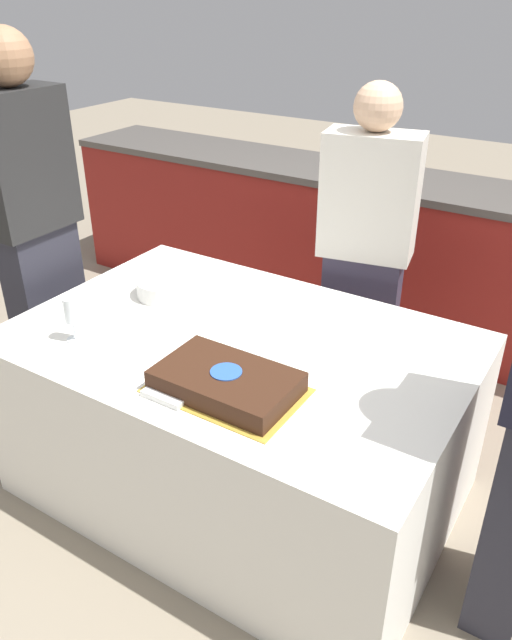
# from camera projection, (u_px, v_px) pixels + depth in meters

# --- Properties ---
(ground_plane) EXTENTS (14.00, 14.00, 0.00)m
(ground_plane) POSITION_uv_depth(u_px,v_px,m) (241.00, 485.00, 2.64)
(ground_plane) COLOR gray
(back_counter) EXTENTS (4.40, 0.58, 0.92)m
(back_counter) POSITION_uv_depth(u_px,v_px,m) (395.00, 256.00, 3.63)
(back_counter) COLOR maroon
(back_counter) RESTS_ON ground_plane
(dining_table) EXTENTS (1.67, 1.11, 0.72)m
(dining_table) POSITION_uv_depth(u_px,v_px,m) (240.00, 417.00, 2.47)
(dining_table) COLOR white
(dining_table) RESTS_ON ground_plane
(cake) EXTENTS (0.48, 0.32, 0.08)m
(cake) POSITION_uv_depth(u_px,v_px,m) (226.00, 382.00, 1.99)
(cake) COLOR gold
(cake) RESTS_ON dining_table
(plate_stack) EXTENTS (0.23, 0.23, 0.07)m
(plate_stack) POSITION_uv_depth(u_px,v_px,m) (164.00, 287.00, 2.59)
(plate_stack) COLOR white
(plate_stack) RESTS_ON dining_table
(wine_glass) EXTENTS (0.06, 0.06, 0.17)m
(wine_glass) POSITION_uv_depth(u_px,v_px,m) (71.00, 312.00, 2.23)
(wine_glass) COLOR white
(wine_glass) RESTS_ON dining_table
(side_plate_near_cake) EXTENTS (0.18, 0.18, 0.00)m
(side_plate_near_cake) POSITION_uv_depth(u_px,v_px,m) (247.00, 345.00, 2.25)
(side_plate_near_cake) COLOR white
(side_plate_near_cake) RESTS_ON dining_table
(utensil_pile) EXTENTS (0.15, 0.12, 0.02)m
(utensil_pile) POSITION_uv_depth(u_px,v_px,m) (171.00, 392.00, 1.98)
(utensil_pile) COLOR white
(utensil_pile) RESTS_ON dining_table
(person_cutting_cake) EXTENTS (0.43, 0.27, 1.54)m
(person_cutting_cake) POSITION_uv_depth(u_px,v_px,m) (364.00, 259.00, 2.76)
(person_cutting_cake) COLOR #383347
(person_cutting_cake) RESTS_ON ground_plane
(person_seated_left) EXTENTS (0.22, 0.39, 1.74)m
(person_seated_left) POSITION_uv_depth(u_px,v_px,m) (36.00, 234.00, 2.70)
(person_seated_left) COLOR #282833
(person_seated_left) RESTS_ON ground_plane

